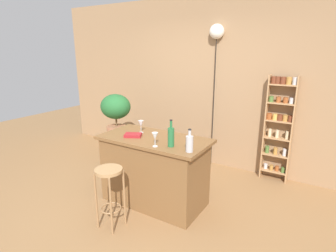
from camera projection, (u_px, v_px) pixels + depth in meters
ground at (142, 212)px, 3.40m from camera, size 12.00×12.00×0.00m
back_wall at (209, 83)px, 4.62m from camera, size 6.40×0.10×2.80m
kitchen_counter at (155, 170)px, 3.52m from camera, size 1.39×0.70×0.89m
bar_stool at (110, 185)px, 3.00m from camera, size 0.30×0.30×0.71m
spice_shelf at (279, 123)px, 4.03m from camera, size 0.40×0.14×1.60m
plant_stool at (118, 150)px, 4.84m from camera, size 0.33×0.33×0.47m
potted_plant at (116, 111)px, 4.65m from camera, size 0.53×0.47×0.76m
bottle_olive_oil at (189, 143)px, 2.92m from camera, size 0.08×0.08×0.25m
bottle_wine_red at (171, 136)px, 3.07m from camera, size 0.07×0.07×0.31m
wine_glass_left at (141, 124)px, 3.59m from camera, size 0.07×0.07×0.16m
wine_glass_center at (155, 137)px, 3.07m from camera, size 0.07×0.07×0.16m
cookbook at (133, 135)px, 3.45m from camera, size 0.26×0.23×0.03m
pendant_globe_light at (217, 33)px, 4.24m from camera, size 0.23×0.23×2.34m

